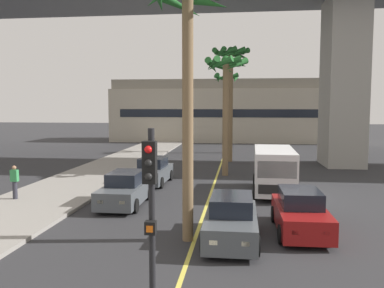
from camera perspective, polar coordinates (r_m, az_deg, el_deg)
lane_stripe_center at (r=23.21m, az=2.98°, el=-6.07°), size 0.14×56.00×0.01m
pier_building_backdrop at (r=53.94m, az=5.28°, el=4.62°), size 30.47×8.04×7.99m
car_queue_front at (r=24.19m, az=-5.57°, el=-3.90°), size 1.95×4.16×1.56m
car_queue_second at (r=15.44m, az=15.03°, el=-9.37°), size 1.89×4.13×1.56m
car_queue_third at (r=14.06m, az=5.58°, el=-10.68°), size 1.85×4.11×1.56m
car_queue_fourth at (r=19.12m, az=-9.40°, el=-6.42°), size 1.84×4.10×1.56m
delivery_van at (r=21.74m, az=11.49°, el=-3.52°), size 2.27×5.30×2.36m
traffic_light_median_near at (r=7.48m, az=-5.81°, el=-9.26°), size 0.24×0.37×4.20m
palm_tree_near_median at (r=33.69m, az=5.51°, el=10.58°), size 3.15×3.17×9.42m
palm_tree_mid_median at (r=13.72m, az=-0.65°, el=14.99°), size 2.97×3.07×8.78m
palm_tree_far_median at (r=39.89m, az=4.89°, el=7.18°), size 2.68×2.76×7.92m
palm_tree_farthest_median at (r=26.77m, az=4.80°, el=9.17°), size 2.96×2.96×7.87m
pedestrian_near_crosswalk at (r=21.25m, az=-23.75°, el=-4.87°), size 0.34×0.22×1.62m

